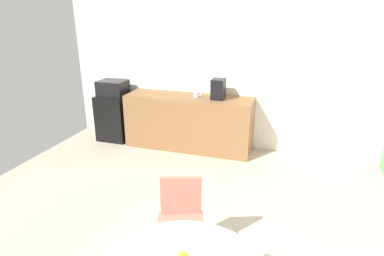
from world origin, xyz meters
TOP-DOWN VIEW (x-y plane):
  - wall_back at (0.00, 3.00)m, footprint 6.00×0.10m
  - counter_block at (-0.75, 2.65)m, footprint 2.12×0.60m
  - mini_fridge at (-2.16, 2.65)m, footprint 0.54×0.54m
  - microwave at (-2.16, 2.65)m, footprint 0.48×0.38m
  - chair_coral at (0.03, 0.06)m, footprint 0.54×0.54m
  - mug_white at (-0.61, 2.65)m, footprint 0.13×0.08m
  - coffee_maker at (-0.25, 2.65)m, footprint 0.20×0.24m

SIDE VIEW (x-z plane):
  - mini_fridge at x=-2.16m, z-range 0.00..0.82m
  - counter_block at x=-0.75m, z-range 0.00..0.90m
  - chair_coral at x=0.03m, z-range 0.11..0.94m
  - microwave at x=-2.16m, z-range 0.82..1.08m
  - mug_white at x=-0.61m, z-range 0.90..1.00m
  - coffee_maker at x=-0.25m, z-range 0.90..1.22m
  - wall_back at x=0.00m, z-range 0.00..2.60m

